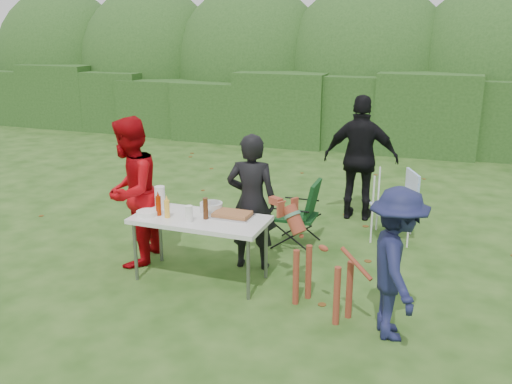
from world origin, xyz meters
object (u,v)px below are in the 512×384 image
(dog, at_px, (323,263))
(ketchup_bottle, at_px, (158,206))
(person_black_puffy, at_px, (361,158))
(lawn_chair, at_px, (393,205))
(beer_bottle, at_px, (205,208))
(person_red_jacket, at_px, (131,192))
(camping_chair, at_px, (297,213))
(mustard_bottle, at_px, (167,209))
(person_cook, at_px, (252,202))
(folding_table, at_px, (200,222))
(paper_towel_roll, at_px, (160,197))
(child, at_px, (396,264))

(dog, distance_m, ketchup_bottle, 1.96)
(person_black_puffy, xyz_separation_m, lawn_chair, (0.58, -0.68, -0.45))
(dog, height_order, beer_bottle, dog)
(person_red_jacket, xyz_separation_m, camping_chair, (1.71, 1.20, -0.44))
(ketchup_bottle, bearing_deg, person_black_puffy, 57.49)
(mustard_bottle, bearing_deg, camping_chair, 54.08)
(dog, height_order, camping_chair, dog)
(person_cook, relative_size, mustard_bottle, 8.10)
(folding_table, xyz_separation_m, person_black_puffy, (1.31, 2.70, 0.24))
(person_red_jacket, bearing_deg, beer_bottle, 70.77)
(folding_table, xyz_separation_m, person_cook, (0.42, 0.52, 0.12))
(lawn_chair, bearing_deg, beer_bottle, 25.78)
(person_red_jacket, bearing_deg, dog, 70.46)
(camping_chair, xyz_separation_m, mustard_bottle, (-1.07, -1.47, 0.39))
(person_red_jacket, distance_m, lawn_chair, 3.45)
(paper_towel_roll, bearing_deg, mustard_bottle, -48.19)
(folding_table, relative_size, person_red_jacket, 0.84)
(lawn_chair, bearing_deg, person_cook, 23.01)
(mustard_bottle, bearing_deg, dog, -3.79)
(dog, height_order, paper_towel_roll, dog)
(person_cook, xyz_separation_m, mustard_bottle, (-0.76, -0.64, 0.03))
(person_red_jacket, bearing_deg, mustard_bottle, 56.54)
(folding_table, distance_m, ketchup_bottle, 0.50)
(person_cook, xyz_separation_m, camping_chair, (0.31, 0.83, -0.36))
(person_cook, bearing_deg, dog, 134.95)
(person_cook, bearing_deg, ketchup_bottle, 25.56)
(dog, bearing_deg, child, -169.01)
(person_black_puffy, distance_m, lawn_chair, 1.00)
(dog, bearing_deg, person_cook, -8.24)
(dog, relative_size, paper_towel_roll, 4.18)
(camping_chair, relative_size, mustard_bottle, 4.49)
(person_red_jacket, height_order, child, person_red_jacket)
(folding_table, height_order, dog, dog)
(dog, bearing_deg, beer_bottle, 18.68)
(ketchup_bottle, bearing_deg, camping_chair, 50.18)
(folding_table, xyz_separation_m, camping_chair, (0.73, 1.35, -0.24))
(person_red_jacket, relative_size, lawn_chair, 1.88)
(person_black_puffy, distance_m, camping_chair, 1.55)
(folding_table, distance_m, person_cook, 0.68)
(beer_bottle, xyz_separation_m, paper_towel_roll, (-0.66, 0.16, 0.01))
(dog, xyz_separation_m, paper_towel_roll, (-2.04, 0.39, 0.35))
(person_cook, bearing_deg, beer_bottle, 48.94)
(lawn_chair, xyz_separation_m, paper_towel_roll, (-2.47, -1.88, 0.40))
(dog, distance_m, mustard_bottle, 1.83)
(camping_chair, distance_m, mustard_bottle, 1.86)
(person_red_jacket, relative_size, ketchup_bottle, 8.10)
(person_cook, relative_size, person_black_puffy, 0.88)
(person_red_jacket, distance_m, beer_bottle, 1.07)
(person_cook, height_order, ketchup_bottle, person_cook)
(child, distance_m, mustard_bottle, 2.54)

